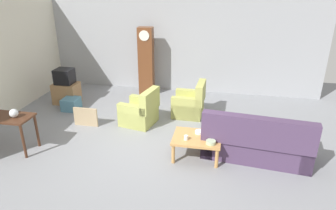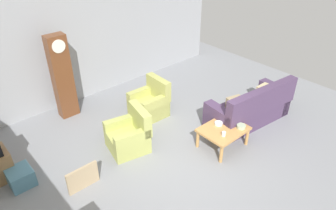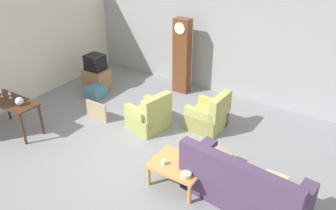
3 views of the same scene
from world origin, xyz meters
The scene contains 14 objects.
ground_plane centered at (0.00, 0.00, 0.00)m, with size 10.40×10.40×0.00m, color gray.
garage_door_wall centered at (0.00, 3.60, 1.60)m, with size 8.40×0.16×3.20m, color #9EA0A5.
couch_floral centered at (2.07, -0.15, 0.35)m, with size 2.18×1.10×1.04m.
armchair_olive_near centered at (-0.63, 0.94, 0.31)m, with size 0.93×0.91×0.92m.
armchair_olive_far centered at (0.51, 1.68, 0.31)m, with size 0.82×0.79×0.92m.
coffee_table_wood centered at (0.90, -0.31, 0.39)m, with size 0.96×0.76×0.45m.
grandfather_clock centered at (-1.01, 3.02, 1.03)m, with size 0.44×0.30×2.05m.
framed_picture_leaning centered at (-1.92, 0.57, 0.23)m, with size 0.60×0.05×0.47m, color tan.
storage_box_blue centered at (-2.74, 1.41, 0.17)m, with size 0.42×0.45×0.33m, color teal.
cup_white_porcelain centered at (0.70, -0.47, 0.50)m, with size 0.08×0.08×0.10m, color white.
cup_blue_rimmed centered at (1.15, -0.34, 0.49)m, with size 0.08×0.08×0.09m, color silver.
cup_cream_tall centered at (1.24, -0.05, 0.49)m, with size 0.09×0.09×0.08m, color beige.
bowl_white_stacked centered at (0.93, -0.14, 0.48)m, with size 0.17×0.17×0.05m, color white.
bowl_shallow_green centered at (1.19, -0.53, 0.49)m, with size 0.19×0.19×0.07m, color #B2C69E.
Camera 2 is at (-3.43, -3.45, 4.27)m, focal length 33.02 mm.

